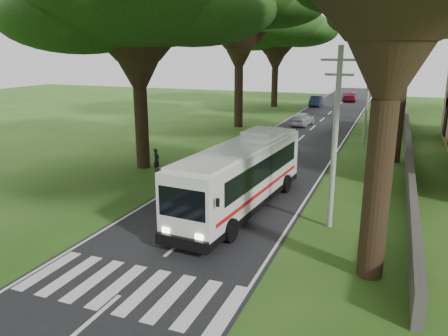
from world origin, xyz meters
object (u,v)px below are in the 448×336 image
at_px(pole_near, 335,136).
at_px(pole_mid, 368,94).
at_px(coach_bus, 242,175).
at_px(distant_car_c, 349,97).
at_px(distant_car_a, 302,119).
at_px(distant_car_b, 316,101).
at_px(pole_far, 379,80).
at_px(pedestrian, 157,160).

distance_m(pole_near, pole_mid, 20.00).
bearing_deg(coach_bus, pole_near, -4.06).
bearing_deg(pole_near, distant_car_c, 95.09).
bearing_deg(distant_car_a, distant_car_b, -78.28).
xyz_separation_m(pole_far, distant_car_c, (-4.70, 12.76, -3.43)).
bearing_deg(distant_car_b, distant_car_a, -87.02).
bearing_deg(pole_near, coach_bus, 171.42).
bearing_deg(pole_near, distant_car_b, 100.78).
distance_m(pole_far, coach_bus, 39.65).
xyz_separation_m(coach_bus, distant_car_c, (-0.21, 52.08, -1.05)).
bearing_deg(distant_car_c, pole_mid, 93.02).
xyz_separation_m(pole_near, pedestrian, (-12.10, 5.40, -3.42)).
distance_m(pole_far, distant_car_a, 15.11).
xyz_separation_m(distant_car_b, pedestrian, (-3.60, -39.22, 0.01)).
height_order(pole_mid, pedestrian, pole_mid).
distance_m(coach_bus, distant_car_b, 44.14).
height_order(pole_near, pedestrian, pole_near).
height_order(coach_bus, pedestrian, coach_bus).
height_order(distant_car_b, distant_car_c, distant_car_b).
xyz_separation_m(pole_far, distant_car_b, (-8.50, 4.62, -3.43)).
xyz_separation_m(pole_far, coach_bus, (-4.49, -39.32, -2.38)).
bearing_deg(distant_car_c, pole_far, 105.08).
height_order(distant_car_a, distant_car_b, distant_car_a).
bearing_deg(pole_mid, pole_near, -90.00).
xyz_separation_m(coach_bus, pedestrian, (-7.61, 4.72, -1.04)).
height_order(pole_mid, distant_car_c, pole_mid).
xyz_separation_m(distant_car_a, distant_car_c, (2.14, 25.79, -0.01)).
relative_size(pole_far, distant_car_a, 1.88).
xyz_separation_m(distant_car_b, distant_car_c, (3.80, 8.13, -0.00)).
xyz_separation_m(pole_near, distant_car_b, (-8.50, 44.62, -3.43)).
bearing_deg(distant_car_a, coach_bus, 101.46).
bearing_deg(pedestrian, coach_bus, -122.89).
bearing_deg(pedestrian, pole_near, -115.12).
distance_m(distant_car_b, distant_car_c, 8.98).
bearing_deg(pole_near, pole_far, 90.00).
xyz_separation_m(pole_mid, pedestrian, (-12.10, -14.60, -3.42)).
relative_size(pole_mid, coach_bus, 0.70).
height_order(pole_near, distant_car_c, pole_near).
bearing_deg(pole_mid, pedestrian, -129.66).
height_order(distant_car_b, pedestrian, pedestrian).
height_order(pole_far, distant_car_c, pole_far).
distance_m(pole_near, pole_far, 40.00).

